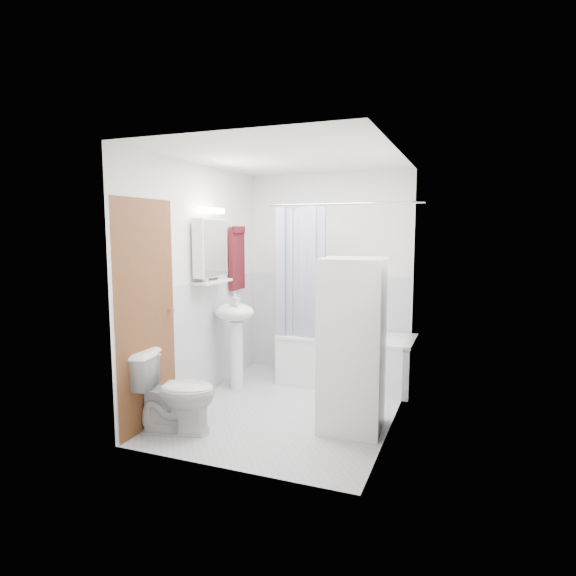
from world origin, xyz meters
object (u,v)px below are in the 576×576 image
(sink, at_px, (235,326))
(toilet, at_px, (175,392))
(bathtub, at_px, (347,357))
(washer_dryer, at_px, (352,345))

(sink, xyz_separation_m, toilet, (0.04, -1.19, -0.36))
(bathtub, relative_size, sink, 1.42)
(sink, distance_m, toilet, 1.25)
(bathtub, distance_m, washer_dryer, 1.29)
(washer_dryer, distance_m, toilet, 1.58)
(sink, bearing_deg, washer_dryer, -21.90)
(washer_dryer, bearing_deg, bathtub, 102.20)
(bathtub, xyz_separation_m, sink, (-1.09, -0.59, 0.39))
(sink, bearing_deg, toilet, -88.16)
(bathtub, distance_m, sink, 1.30)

